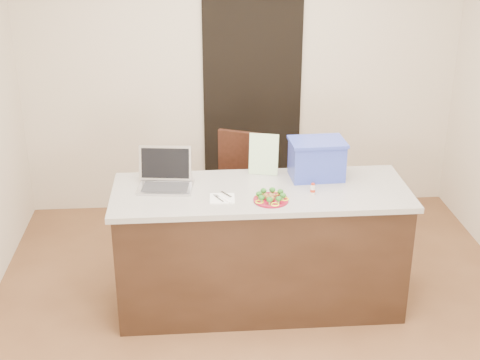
{
  "coord_description": "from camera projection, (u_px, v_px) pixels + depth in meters",
  "views": [
    {
      "loc": [
        -0.47,
        -3.95,
        2.79
      ],
      "look_at": [
        -0.15,
        0.2,
        1.02
      ],
      "focal_mm": 50.0,
      "sensor_mm": 36.0,
      "label": 1
    }
  ],
  "objects": [
    {
      "name": "doorway",
      "position": [
        252.0,
        106.0,
        6.18
      ],
      "size": [
        0.9,
        0.02,
        2.0
      ],
      "primitive_type": "cube",
      "color": "black",
      "rests_on": "ground"
    },
    {
      "name": "yogurt_bottle",
      "position": [
        313.0,
        189.0,
        4.54
      ],
      "size": [
        0.04,
        0.04,
        0.08
      ],
      "rotation": [
        0.0,
        0.0,
        0.18
      ],
      "color": "beige",
      "rests_on": "island"
    },
    {
      "name": "meatballs",
      "position": [
        270.0,
        197.0,
        4.44
      ],
      "size": [
        0.09,
        0.1,
        0.03
      ],
      "color": "brown",
      "rests_on": "plate"
    },
    {
      "name": "laptop",
      "position": [
        165.0,
        176.0,
        4.66
      ],
      "size": [
        0.4,
        0.34,
        0.26
      ],
      "rotation": [
        0.0,
        0.0,
        -0.12
      ],
      "color": "#B8B9BE",
      "rests_on": "island"
    },
    {
      "name": "leaflet",
      "position": [
        264.0,
        154.0,
        4.82
      ],
      "size": [
        0.22,
        0.1,
        0.3
      ],
      "primitive_type": "cube",
      "rotation": [
        -0.14,
        0.0,
        -0.26
      ],
      "color": "white",
      "rests_on": "island"
    },
    {
      "name": "knife",
      "position": [
        227.0,
        199.0,
        4.46
      ],
      "size": [
        0.07,
        0.19,
        0.01
      ],
      "rotation": [
        0.0,
        0.0,
        0.56
      ],
      "color": "white",
      "rests_on": "napkin"
    },
    {
      "name": "pepper_rings",
      "position": [
        271.0,
        199.0,
        4.44
      ],
      "size": [
        0.23,
        0.23,
        0.01
      ],
      "color": "yellow",
      "rests_on": "plate"
    },
    {
      "name": "room_shell",
      "position": [
        267.0,
        102.0,
        4.12
      ],
      "size": [
        4.0,
        4.0,
        4.0
      ],
      "color": "white",
      "rests_on": "ground"
    },
    {
      "name": "blue_box",
      "position": [
        317.0,
        159.0,
        4.77
      ],
      "size": [
        0.4,
        0.3,
        0.28
      ],
      "rotation": [
        0.0,
        0.0,
        0.05
      ],
      "color": "#2D3DA4",
      "rests_on": "island"
    },
    {
      "name": "chair",
      "position": [
        246.0,
        188.0,
        5.49
      ],
      "size": [
        0.6,
        0.61,
        1.03
      ],
      "rotation": [
        0.0,
        0.0,
        -0.41
      ],
      "color": "#33180F",
      "rests_on": "ground"
    },
    {
      "name": "fork",
      "position": [
        219.0,
        197.0,
        4.48
      ],
      "size": [
        0.06,
        0.13,
        0.0
      ],
      "rotation": [
        0.0,
        0.0,
        0.48
      ],
      "color": "silver",
      "rests_on": "napkin"
    },
    {
      "name": "ground",
      "position": [
        263.0,
        322.0,
        4.75
      ],
      "size": [
        4.0,
        4.0,
        0.0
      ],
      "primitive_type": "plane",
      "color": "brown",
      "rests_on": "ground"
    },
    {
      "name": "napkin",
      "position": [
        222.0,
        199.0,
        4.48
      ],
      "size": [
        0.17,
        0.17,
        0.01
      ],
      "primitive_type": "cube",
      "rotation": [
        0.0,
        0.0,
        -0.05
      ],
      "color": "silver",
      "rests_on": "island"
    },
    {
      "name": "island",
      "position": [
        260.0,
        248.0,
        4.8
      ],
      "size": [
        2.06,
        0.76,
        0.92
      ],
      "color": "black",
      "rests_on": "ground"
    },
    {
      "name": "broccoli",
      "position": [
        271.0,
        195.0,
        4.43
      ],
      "size": [
        0.2,
        0.2,
        0.03
      ],
      "color": "#184B14",
      "rests_on": "plate"
    },
    {
      "name": "plate",
      "position": [
        271.0,
        200.0,
        4.44
      ],
      "size": [
        0.24,
        0.24,
        0.02
      ],
      "rotation": [
        0.0,
        0.0,
        0.07
      ],
      "color": "maroon",
      "rests_on": "island"
    }
  ]
}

